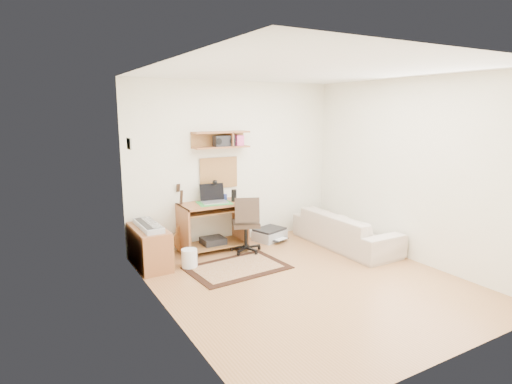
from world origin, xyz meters
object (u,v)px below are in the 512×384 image
cabinet (149,247)px  printer (270,235)px  desk (213,227)px  sofa (345,224)px  task_chair (246,224)px

cabinet → printer: (2.09, 0.18, -0.19)m
desk → printer: (1.04, 0.01, -0.29)m
sofa → cabinet: bearing=76.7°
printer → sofa: 1.28m
task_chair → cabinet: task_chair is taller
desk → sofa: size_ratio=0.53×
desk → task_chair: (0.41, -0.33, 0.07)m
task_chair → cabinet: (-1.45, 0.15, -0.17)m
task_chair → sofa: bearing=2.0°
sofa → desk: bearing=65.4°
task_chair → sofa: (1.51, -0.55, -0.08)m
task_chair → desk: bearing=163.4°
desk → cabinet: (-1.05, -0.18, -0.10)m
desk → task_chair: task_chair is taller
cabinet → desk: bearing=9.5°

